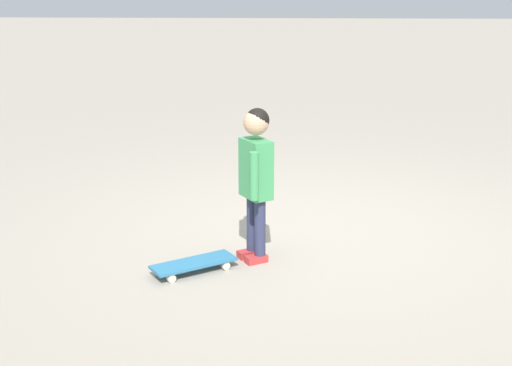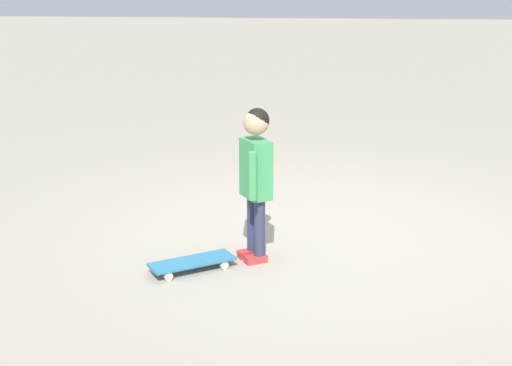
{
  "view_description": "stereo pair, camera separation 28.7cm",
  "coord_description": "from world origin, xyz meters",
  "views": [
    {
      "loc": [
        -5.38,
        0.22,
        1.95
      ],
      "look_at": [
        -0.59,
        0.41,
        0.55
      ],
      "focal_mm": 52.01,
      "sensor_mm": 36.0,
      "label": 1
    },
    {
      "loc": [
        -5.36,
        -0.07,
        1.95
      ],
      "look_at": [
        -0.59,
        0.41,
        0.55
      ],
      "focal_mm": 52.01,
      "sensor_mm": 36.0,
      "label": 2
    }
  ],
  "objects": [
    {
      "name": "skateboard",
      "position": [
        -0.84,
        0.81,
        0.06
      ],
      "size": [
        0.48,
        0.58,
        0.07
      ],
      "color": "teal",
      "rests_on": "ground"
    },
    {
      "name": "child_person",
      "position": [
        -0.59,
        0.41,
        0.66
      ],
      "size": [
        0.41,
        0.26,
        1.06
      ],
      "color": "#2D3351",
      "rests_on": "ground"
    },
    {
      "name": "ground_plane",
      "position": [
        0.0,
        0.0,
        0.0
      ],
      "size": [
        50.0,
        50.0,
        0.0
      ],
      "primitive_type": "plane",
      "color": "#9E9384"
    }
  ]
}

